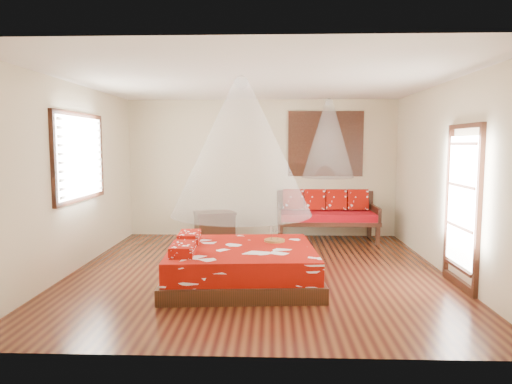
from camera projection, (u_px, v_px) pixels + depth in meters
room at (258, 178)px, 6.66m from camera, size 5.54×5.54×2.84m
bed at (241, 265)px, 6.23m from camera, size 2.17×1.99×0.64m
daybed at (326, 213)px, 9.08m from camera, size 1.96×0.87×0.98m
storage_chest at (215, 225)px, 9.25m from camera, size 0.92×0.80×0.53m
shutter_panel at (326, 144)px, 9.27m from camera, size 1.52×0.06×1.32m
window_left at (80, 157)px, 6.93m from camera, size 0.10×1.74×1.34m
glazed_door at (462, 207)px, 6.01m from camera, size 0.08×1.02×2.16m
wine_tray at (275, 237)px, 6.56m from camera, size 0.30×0.30×0.23m
mosquito_net_main at (241, 148)px, 6.06m from camera, size 1.89×1.89×1.80m
mosquito_net_daybed at (328, 139)px, 8.79m from camera, size 1.00×1.00×1.50m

